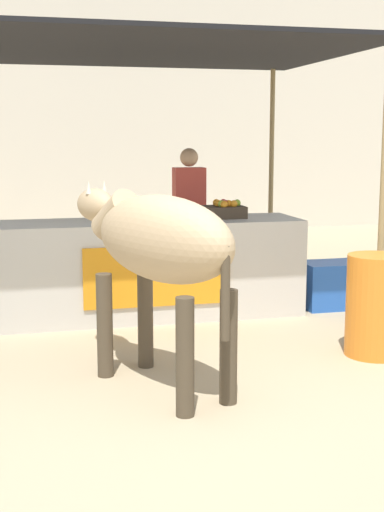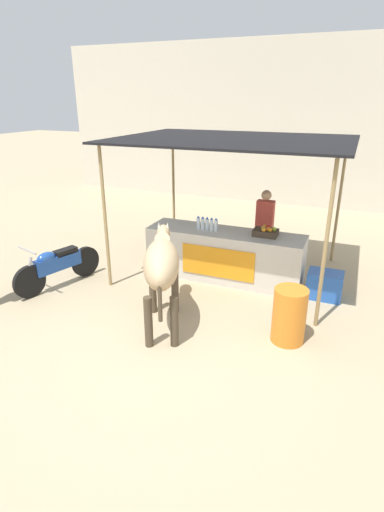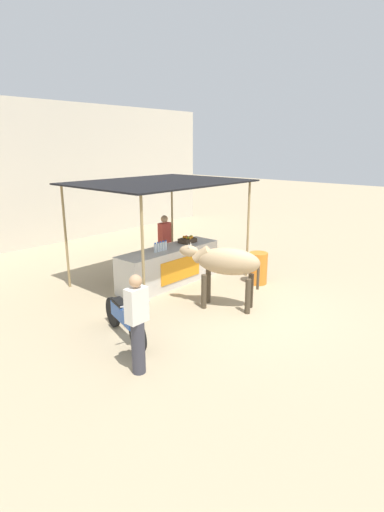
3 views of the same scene
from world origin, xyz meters
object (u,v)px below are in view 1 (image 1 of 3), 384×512
object	(u,v)px
fruit_crate	(223,210)
vendor_behind_counter	(189,221)
stall_counter	(150,269)
cow	(157,244)
cooler_box	(331,285)
water_barrel	(376,305)

from	to	relation	value
fruit_crate	vendor_behind_counter	xyz separation A→B (m)	(-0.18, 0.70, -0.19)
stall_counter	cow	xyz separation A→B (m)	(-0.32, -2.04, 0.55)
cow	cooler_box	bearing A→B (deg)	41.13
stall_counter	water_barrel	world-z (taller)	stall_counter
vendor_behind_counter	cow	bearing A→B (deg)	-107.83
cow	water_barrel	bearing A→B (deg)	9.66
cooler_box	water_barrel	distance (m)	1.67
stall_counter	water_barrel	xyz separation A→B (m)	(1.55, -1.72, -0.06)
vendor_behind_counter	cooler_box	size ratio (longest dim) A/B	2.75
stall_counter	water_barrel	bearing A→B (deg)	-47.99
stall_counter	fruit_crate	distance (m)	0.94
cooler_box	cow	bearing A→B (deg)	-138.87
cooler_box	water_barrel	world-z (taller)	water_barrel
stall_counter	vendor_behind_counter	world-z (taller)	vendor_behind_counter
stall_counter	cooler_box	distance (m)	1.92
cooler_box	vendor_behind_counter	bearing A→B (deg)	147.29
cow	stall_counter	bearing A→B (deg)	81.12
stall_counter	vendor_behind_counter	distance (m)	1.02
fruit_crate	cooler_box	distance (m)	1.40
water_barrel	cow	bearing A→B (deg)	-170.34
vendor_behind_counter	cow	world-z (taller)	vendor_behind_counter
vendor_behind_counter	water_barrel	distance (m)	2.69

